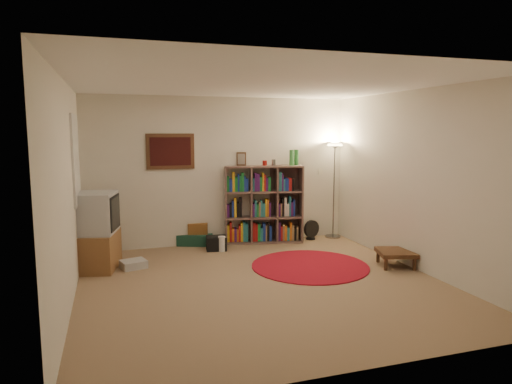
# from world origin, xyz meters

# --- Properties ---
(room) EXTENTS (4.54, 4.54, 2.54)m
(room) POSITION_xyz_m (-0.05, 0.05, 1.26)
(room) COLOR #82674C
(room) RESTS_ON ground
(bookshelf) EXTENTS (1.39, 0.65, 1.61)m
(bookshelf) POSITION_xyz_m (0.70, 2.12, 0.65)
(bookshelf) COLOR brown
(bookshelf) RESTS_ON ground
(floor_lamp) EXTENTS (0.37, 0.37, 1.74)m
(floor_lamp) POSITION_xyz_m (2.04, 2.05, 1.45)
(floor_lamp) COLOR gray
(floor_lamp) RESTS_ON ground
(floor_fan) EXTENTS (0.31, 0.20, 0.35)m
(floor_fan) POSITION_xyz_m (1.59, 2.01, 0.18)
(floor_fan) COLOR black
(floor_fan) RESTS_ON ground
(tv_stand) EXTENTS (0.67, 0.84, 1.09)m
(tv_stand) POSITION_xyz_m (-2.01, 1.32, 0.52)
(tv_stand) COLOR brown
(tv_stand) RESTS_ON ground
(dvd_box) EXTENTS (0.40, 0.36, 0.11)m
(dvd_box) POSITION_xyz_m (-1.53, 1.20, 0.06)
(dvd_box) COLOR #ADAEB2
(dvd_box) RESTS_ON ground
(suitcase) EXTENTS (0.67, 0.56, 0.19)m
(suitcase) POSITION_xyz_m (-0.45, 2.30, 0.09)
(suitcase) COLOR #14382C
(suitcase) RESTS_ON ground
(wicker_basket) EXTENTS (0.38, 0.31, 0.19)m
(wicker_basket) POSITION_xyz_m (-0.40, 2.30, 0.28)
(wicker_basket) COLOR brown
(wicker_basket) RESTS_ON suitcase
(duffel_bag) EXTENTS (0.36, 0.31, 0.22)m
(duffel_bag) POSITION_xyz_m (-0.19, 1.82, 0.11)
(duffel_bag) COLOR black
(duffel_bag) RESTS_ON ground
(paper_towel) EXTENTS (0.13, 0.13, 0.25)m
(paper_towel) POSITION_xyz_m (-0.13, 1.71, 0.12)
(paper_towel) COLOR silver
(paper_towel) RESTS_ON ground
(red_rug) EXTENTS (1.68, 1.68, 0.01)m
(red_rug) POSITION_xyz_m (0.89, 0.52, 0.01)
(red_rug) COLOR maroon
(red_rug) RESTS_ON ground
(side_table) EXTENTS (0.63, 0.63, 0.23)m
(side_table) POSITION_xyz_m (2.07, 0.15, 0.19)
(side_table) COLOR #3D2315
(side_table) RESTS_ON ground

